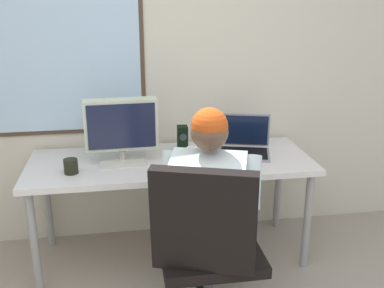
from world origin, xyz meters
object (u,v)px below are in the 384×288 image
Objects in this scene: office_chair at (206,241)px; wine_glass at (193,154)px; crt_monitor at (121,127)px; laptop at (244,143)px; person_seated at (211,204)px; coffee_mug at (71,166)px; desk at (171,168)px; desk_speaker at (183,139)px.

office_chair is 0.68m from wine_glass.
crt_monitor is 0.84m from laptop.
office_chair is at bearing -106.49° from person_seated.
laptop is at bearing 4.01° from crt_monitor.
office_chair is at bearing -93.08° from wine_glass.
person_seated reaches higher than coffee_mug.
person_seated is 0.79m from crt_monitor.
crt_monitor is (-0.40, 0.82, 0.38)m from office_chair.
desk is 4.47× the size of laptop.
desk is 0.43m from crt_monitor.
wine_glass reaches higher than coffee_mug.
crt_monitor is 3.47× the size of wine_glass.
desk_speaker reaches higher than desk.
laptop is at bearing 10.39° from coffee_mug.
wine_glass is at bearing -22.84° from crt_monitor.
wine_glass is at bearing -85.87° from desk_speaker.
laptop is 0.46m from wine_glass.
person_seated reaches higher than desk_speaker.
desk is 0.53m from laptop.
desk is 0.26m from wine_glass.
coffee_mug is at bearing -154.29° from crt_monitor.
person_seated reaches higher than crt_monitor.
wine_glass is 0.72× the size of desk_speaker.
office_chair reaches higher than laptop.
desk_speaker is (0.10, 0.13, 0.15)m from desk.
desk is at bearing 95.99° from office_chair.
wine_glass is at bearing 96.88° from person_seated.
crt_monitor is at bearing -163.25° from desk_speaker.
office_chair is at bearing -116.16° from laptop.
desk is at bearing -125.73° from desk_speaker.
coffee_mug is (-0.79, 0.40, 0.12)m from person_seated.
person_seated is at bearing -83.12° from wine_glass.
crt_monitor is (-0.31, 0.01, 0.29)m from desk.
desk_speaker is at bearing 20.78° from coffee_mug.
laptop reaches higher than desk.
crt_monitor reaches higher than laptop.
crt_monitor reaches higher than wine_glass.
desk_speaker is at bearing 54.27° from desk.
laptop is (0.35, 0.61, 0.14)m from person_seated.
coffee_mug is at bearing -159.22° from desk_speaker.
desk is 1.51× the size of person_seated.
laptop is at bearing 60.03° from person_seated.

